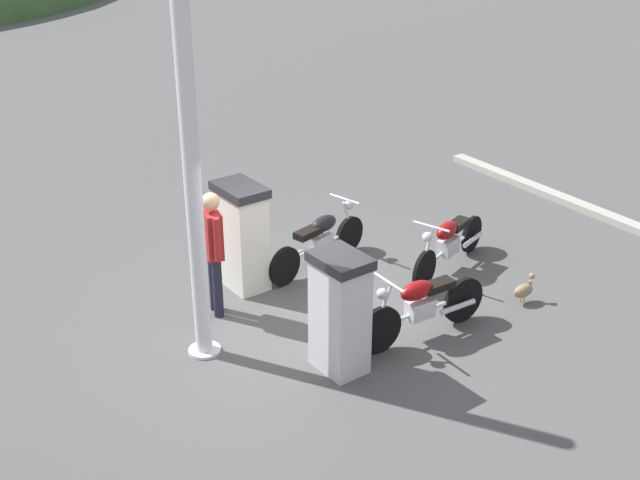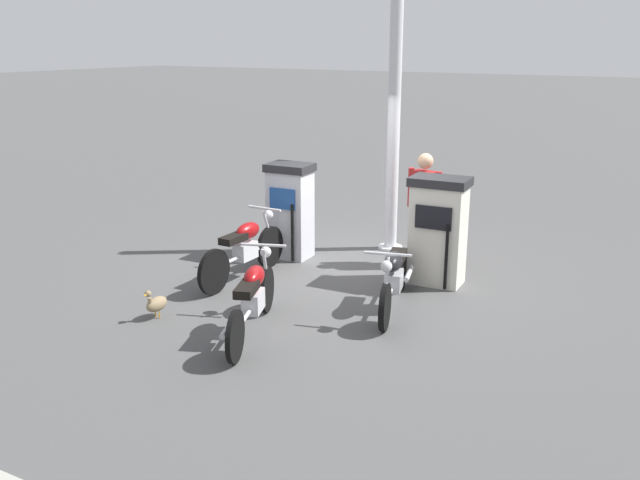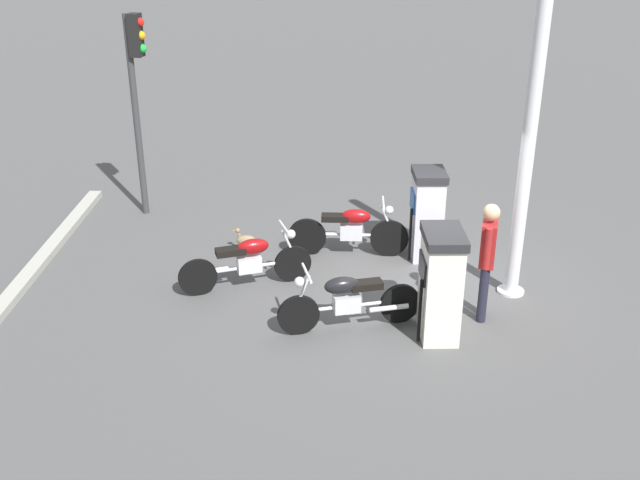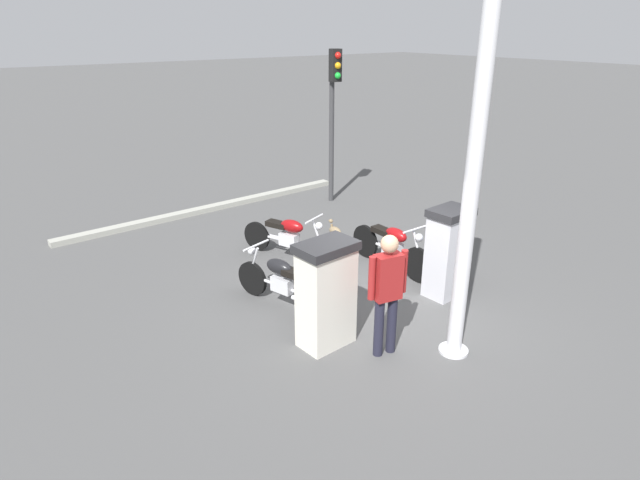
{
  "view_description": "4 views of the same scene",
  "coord_description": "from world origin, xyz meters",
  "px_view_note": "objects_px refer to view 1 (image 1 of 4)",
  "views": [
    {
      "loc": [
        -4.72,
        -7.88,
        5.48
      ],
      "look_at": [
        0.66,
        0.59,
        0.73
      ],
      "focal_mm": 45.26,
      "sensor_mm": 36.0,
      "label": 1
    },
    {
      "loc": [
        8.63,
        4.54,
        3.33
      ],
      "look_at": [
        1.38,
        0.26,
        0.89
      ],
      "focal_mm": 39.04,
      "sensor_mm": 36.0,
      "label": 2
    },
    {
      "loc": [
        0.86,
        9.93,
        5.34
      ],
      "look_at": [
        1.42,
        0.49,
        1.03
      ],
      "focal_mm": 41.71,
      "sensor_mm": 36.0,
      "label": 3
    },
    {
      "loc": [
        -5.27,
        5.07,
        4.14
      ],
      "look_at": [
        1.34,
        0.17,
        0.8
      ],
      "focal_mm": 29.79,
      "sensor_mm": 36.0,
      "label": 4
    }
  ],
  "objects_px": {
    "motorcycle_near_pump": "(421,305)",
    "motorcycle_far_pump": "(320,239)",
    "fuel_pump_near": "(340,312)",
    "wandering_duck": "(524,290)",
    "fuel_pump_far": "(242,236)",
    "canopy_support_pole": "(192,176)",
    "attendant_person": "(213,245)",
    "motorcycle_extra": "(449,242)"
  },
  "relations": [
    {
      "from": "motorcycle_near_pump",
      "to": "motorcycle_far_pump",
      "type": "bearing_deg",
      "value": 90.47
    },
    {
      "from": "motorcycle_near_pump",
      "to": "motorcycle_far_pump",
      "type": "height_order",
      "value": "motorcycle_near_pump"
    },
    {
      "from": "fuel_pump_near",
      "to": "motorcycle_near_pump",
      "type": "bearing_deg",
      "value": 0.74
    },
    {
      "from": "motorcycle_far_pump",
      "to": "wandering_duck",
      "type": "height_order",
      "value": "motorcycle_far_pump"
    },
    {
      "from": "fuel_pump_far",
      "to": "canopy_support_pole",
      "type": "relative_size",
      "value": 0.32
    },
    {
      "from": "fuel_pump_far",
      "to": "motorcycle_far_pump",
      "type": "bearing_deg",
      "value": -4.54
    },
    {
      "from": "motorcycle_near_pump",
      "to": "attendant_person",
      "type": "height_order",
      "value": "attendant_person"
    },
    {
      "from": "attendant_person",
      "to": "motorcycle_far_pump",
      "type": "bearing_deg",
      "value": 11.93
    },
    {
      "from": "fuel_pump_near",
      "to": "motorcycle_far_pump",
      "type": "height_order",
      "value": "fuel_pump_near"
    },
    {
      "from": "attendant_person",
      "to": "canopy_support_pole",
      "type": "distance_m",
      "value": 1.63
    },
    {
      "from": "fuel_pump_far",
      "to": "wandering_duck",
      "type": "bearing_deg",
      "value": -39.94
    },
    {
      "from": "fuel_pump_far",
      "to": "canopy_support_pole",
      "type": "xyz_separation_m",
      "value": [
        -1.21,
        -1.27,
        1.54
      ]
    },
    {
      "from": "motorcycle_far_pump",
      "to": "motorcycle_extra",
      "type": "height_order",
      "value": "motorcycle_extra"
    },
    {
      "from": "fuel_pump_near",
      "to": "fuel_pump_far",
      "type": "height_order",
      "value": "fuel_pump_far"
    },
    {
      "from": "fuel_pump_near",
      "to": "motorcycle_extra",
      "type": "relative_size",
      "value": 0.78
    },
    {
      "from": "motorcycle_near_pump",
      "to": "wandering_duck",
      "type": "distance_m",
      "value": 1.76
    },
    {
      "from": "canopy_support_pole",
      "to": "motorcycle_extra",
      "type": "bearing_deg",
      "value": 1.08
    },
    {
      "from": "attendant_person",
      "to": "motorcycle_extra",
      "type": "bearing_deg",
      "value": -11.7
    },
    {
      "from": "fuel_pump_near",
      "to": "motorcycle_near_pump",
      "type": "distance_m",
      "value": 1.27
    },
    {
      "from": "motorcycle_extra",
      "to": "fuel_pump_near",
      "type": "bearing_deg",
      "value": -155.52
    },
    {
      "from": "motorcycle_far_pump",
      "to": "motorcycle_extra",
      "type": "distance_m",
      "value": 1.88
    },
    {
      "from": "fuel_pump_far",
      "to": "motorcycle_far_pump",
      "type": "xyz_separation_m",
      "value": [
        1.21,
        -0.1,
        -0.33
      ]
    },
    {
      "from": "motorcycle_far_pump",
      "to": "wandering_duck",
      "type": "distance_m",
      "value": 2.98
    },
    {
      "from": "motorcycle_extra",
      "to": "attendant_person",
      "type": "bearing_deg",
      "value": 168.3
    },
    {
      "from": "motorcycle_near_pump",
      "to": "motorcycle_extra",
      "type": "relative_size",
      "value": 1.03
    },
    {
      "from": "motorcycle_far_pump",
      "to": "attendant_person",
      "type": "xyz_separation_m",
      "value": [
        -1.88,
        -0.4,
        0.55
      ]
    },
    {
      "from": "fuel_pump_far",
      "to": "motorcycle_extra",
      "type": "bearing_deg",
      "value": -23.62
    },
    {
      "from": "motorcycle_extra",
      "to": "canopy_support_pole",
      "type": "relative_size",
      "value": 0.4
    },
    {
      "from": "fuel_pump_near",
      "to": "motorcycle_extra",
      "type": "xyz_separation_m",
      "value": [
        2.74,
        1.25,
        -0.3
      ]
    },
    {
      "from": "motorcycle_extra",
      "to": "canopy_support_pole",
      "type": "bearing_deg",
      "value": -178.92
    },
    {
      "from": "fuel_pump_far",
      "to": "attendant_person",
      "type": "relative_size",
      "value": 0.89
    },
    {
      "from": "wandering_duck",
      "to": "fuel_pump_far",
      "type": "bearing_deg",
      "value": 140.06
    },
    {
      "from": "fuel_pump_near",
      "to": "canopy_support_pole",
      "type": "height_order",
      "value": "canopy_support_pole"
    },
    {
      "from": "fuel_pump_far",
      "to": "attendant_person",
      "type": "bearing_deg",
      "value": -143.33
    },
    {
      "from": "motorcycle_near_pump",
      "to": "canopy_support_pole",
      "type": "bearing_deg",
      "value": 154.68
    },
    {
      "from": "motorcycle_near_pump",
      "to": "canopy_support_pole",
      "type": "distance_m",
      "value": 3.27
    },
    {
      "from": "fuel_pump_near",
      "to": "motorcycle_near_pump",
      "type": "height_order",
      "value": "fuel_pump_near"
    },
    {
      "from": "fuel_pump_far",
      "to": "motorcycle_extra",
      "type": "relative_size",
      "value": 0.79
    },
    {
      "from": "fuel_pump_near",
      "to": "wandering_duck",
      "type": "distance_m",
      "value": 3.03
    },
    {
      "from": "motorcycle_far_pump",
      "to": "motorcycle_extra",
      "type": "bearing_deg",
      "value": -35.84
    },
    {
      "from": "wandering_duck",
      "to": "canopy_support_pole",
      "type": "xyz_separation_m",
      "value": [
        -4.19,
        1.22,
        2.11
      ]
    },
    {
      "from": "motorcycle_near_pump",
      "to": "motorcycle_extra",
      "type": "xyz_separation_m",
      "value": [
        1.5,
        1.23,
        -0.01
      ]
    }
  ]
}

